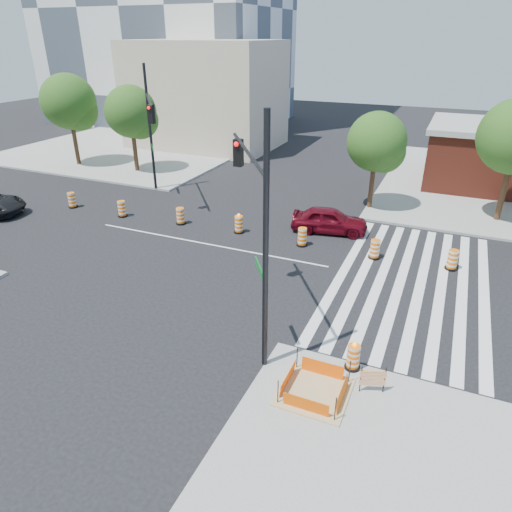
# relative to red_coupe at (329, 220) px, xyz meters

# --- Properties ---
(ground) EXTENTS (120.00, 120.00, 0.00)m
(ground) POSITION_rel_red_coupe_xyz_m (-5.80, -4.38, -0.75)
(ground) COLOR black
(ground) RESTS_ON ground
(sidewalk_nw) EXTENTS (22.00, 22.00, 0.15)m
(sidewalk_nw) POSITION_rel_red_coupe_xyz_m (-23.80, 13.62, -0.67)
(sidewalk_nw) COLOR gray
(sidewalk_nw) RESTS_ON ground
(crosswalk_east) EXTENTS (6.75, 13.50, 0.01)m
(crosswalk_east) POSITION_rel_red_coupe_xyz_m (5.15, -4.38, -0.74)
(crosswalk_east) COLOR silver
(crosswalk_east) RESTS_ON ground
(lane_centerline) EXTENTS (14.00, 0.12, 0.01)m
(lane_centerline) POSITION_rel_red_coupe_xyz_m (-5.80, -4.38, -0.74)
(lane_centerline) COLOR silver
(lane_centerline) RESTS_ON ground
(excavation_pit) EXTENTS (2.20, 2.20, 0.90)m
(excavation_pit) POSITION_rel_red_coupe_xyz_m (3.20, -13.38, -0.52)
(excavation_pit) COLOR tan
(excavation_pit) RESTS_ON ground
(beige_midrise) EXTENTS (14.00, 10.00, 10.00)m
(beige_midrise) POSITION_rel_red_coupe_xyz_m (-17.80, 17.62, 4.25)
(beige_midrise) COLOR #C1AF93
(beige_midrise) RESTS_ON ground
(red_coupe) EXTENTS (4.63, 2.53, 1.49)m
(red_coupe) POSITION_rel_red_coupe_xyz_m (0.00, 0.00, 0.00)
(red_coupe) COLOR #560713
(red_coupe) RESTS_ON ground
(signal_pole_se) EXTENTS (3.75, 5.45, 8.57)m
(signal_pole_se) POSITION_rel_red_coupe_xyz_m (0.19, -11.21, 4.50)
(signal_pole_se) COLOR black
(signal_pole_se) RESTS_ON ground
(signal_pole_nw) EXTENTS (4.12, 5.23, 8.61)m
(signal_pole_nw) POSITION_rel_red_coupe_xyz_m (-12.87, 1.23, 4.52)
(signal_pole_nw) COLOR black
(signal_pole_nw) RESTS_ON ground
(pit_drum) EXTENTS (0.54, 0.54, 1.07)m
(pit_drum) POSITION_rel_red_coupe_xyz_m (4.05, -11.70, -0.15)
(pit_drum) COLOR black
(pit_drum) RESTS_ON ground
(barricade) EXTENTS (0.79, 0.34, 0.98)m
(barricade) POSITION_rel_red_coupe_xyz_m (4.87, -12.59, -0.06)
(barricade) COLOR #FF6D05
(barricade) RESTS_ON ground
(tree_north_a) EXTENTS (4.52, 4.52, 7.68)m
(tree_north_a) POSITION_rel_red_coupe_xyz_m (-24.22, 5.83, 4.41)
(tree_north_a) COLOR #382314
(tree_north_a) RESTS_ON ground
(tree_north_b) EXTENTS (4.10, 4.09, 6.96)m
(tree_north_b) POSITION_rel_red_coupe_xyz_m (-18.22, 6.19, 3.92)
(tree_north_b) COLOR #382314
(tree_north_b) RESTS_ON ground
(tree_north_c) EXTENTS (3.70, 3.70, 6.29)m
(tree_north_c) POSITION_rel_red_coupe_xyz_m (1.45, 4.92, 3.48)
(tree_north_c) COLOR #382314
(tree_north_c) RESTS_ON ground
(median_drum_0) EXTENTS (0.60, 0.60, 1.02)m
(median_drum_0) POSITION_rel_red_coupe_xyz_m (-16.86, -2.77, -0.27)
(median_drum_0) COLOR black
(median_drum_0) RESTS_ON ground
(median_drum_1) EXTENTS (0.60, 0.60, 1.02)m
(median_drum_1) POSITION_rel_red_coupe_xyz_m (-12.72, -2.81, -0.27)
(median_drum_1) COLOR black
(median_drum_1) RESTS_ON ground
(median_drum_2) EXTENTS (0.60, 0.60, 1.02)m
(median_drum_2) POSITION_rel_red_coupe_xyz_m (-8.64, -2.40, -0.27)
(median_drum_2) COLOR black
(median_drum_2) RESTS_ON ground
(median_drum_3) EXTENTS (0.60, 0.60, 1.18)m
(median_drum_3) POSITION_rel_red_coupe_xyz_m (-4.79, -2.20, -0.26)
(median_drum_3) COLOR black
(median_drum_3) RESTS_ON ground
(median_drum_4) EXTENTS (0.60, 0.60, 1.02)m
(median_drum_4) POSITION_rel_red_coupe_xyz_m (-0.84, -2.46, -0.27)
(median_drum_4) COLOR black
(median_drum_4) RESTS_ON ground
(median_drum_5) EXTENTS (0.60, 0.60, 1.02)m
(median_drum_5) POSITION_rel_red_coupe_xyz_m (3.09, -2.47, -0.27)
(median_drum_5) COLOR black
(median_drum_5) RESTS_ON ground
(median_drum_6) EXTENTS (0.60, 0.60, 1.02)m
(median_drum_6) POSITION_rel_red_coupe_xyz_m (6.82, -2.19, -0.27)
(median_drum_6) COLOR black
(median_drum_6) RESTS_ON ground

